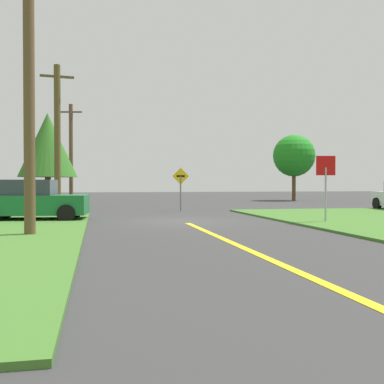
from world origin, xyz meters
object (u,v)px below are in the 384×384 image
(stop_sign, at_px, (326,176))
(utility_pole_far, at_px, (71,152))
(utility_pole_mid, at_px, (57,136))
(pine_tree_center, at_px, (48,145))
(oak_tree_left, at_px, (294,156))
(parked_car_near_building, at_px, (31,200))
(utility_pole_near, at_px, (29,74))
(direction_sign, at_px, (181,184))

(stop_sign, height_order, utility_pole_far, utility_pole_far)
(stop_sign, relative_size, utility_pole_mid, 0.31)
(stop_sign, height_order, pine_tree_center, pine_tree_center)
(utility_pole_mid, distance_m, oak_tree_left, 21.71)
(stop_sign, distance_m, parked_car_near_building, 11.35)
(parked_car_near_building, relative_size, utility_pole_far, 0.54)
(utility_pole_near, relative_size, oak_tree_left, 1.55)
(utility_pole_near, bearing_deg, pine_tree_center, 94.45)
(parked_car_near_building, bearing_deg, stop_sign, -11.49)
(stop_sign, relative_size, utility_pole_near, 0.29)
(utility_pole_mid, relative_size, pine_tree_center, 1.18)
(utility_pole_mid, height_order, pine_tree_center, utility_pole_mid)
(parked_car_near_building, bearing_deg, direction_sign, 43.03)
(parked_car_near_building, distance_m, pine_tree_center, 17.21)
(utility_pole_mid, xyz_separation_m, utility_pole_far, (0.04, 12.88, 0.02))
(parked_car_near_building, xyz_separation_m, utility_pole_far, (0.46, 20.07, 3.26))
(utility_pole_far, height_order, oak_tree_left, utility_pole_far)
(utility_pole_mid, xyz_separation_m, oak_tree_left, (18.68, 11.06, -0.21))
(utility_pole_far, relative_size, oak_tree_left, 1.40)
(utility_pole_near, xyz_separation_m, utility_pole_far, (-0.25, 25.75, -0.42))
(direction_sign, relative_size, pine_tree_center, 0.35)
(parked_car_near_building, relative_size, utility_pole_mid, 0.54)
(stop_sign, relative_size, pine_tree_center, 0.37)
(utility_pole_near, distance_m, direction_sign, 12.96)
(utility_pole_near, xyz_separation_m, oak_tree_left, (18.39, 23.93, -0.65))
(stop_sign, xyz_separation_m, utility_pole_mid, (-10.39, 10.52, 2.30))
(stop_sign, distance_m, utility_pole_near, 10.73)
(utility_pole_far, height_order, direction_sign, utility_pole_far)
(direction_sign, xyz_separation_m, oak_tree_left, (12.20, 12.97, 2.40))
(stop_sign, height_order, utility_pole_near, utility_pole_near)
(utility_pole_near, height_order, pine_tree_center, utility_pole_near)
(parked_car_near_building, relative_size, utility_pole_near, 0.49)
(stop_sign, height_order, direction_sign, stop_sign)
(direction_sign, bearing_deg, stop_sign, -65.61)
(utility_pole_mid, distance_m, direction_sign, 7.25)
(utility_pole_mid, xyz_separation_m, pine_tree_center, (-1.47, 9.62, 0.25))
(utility_pole_near, xyz_separation_m, direction_sign, (6.20, 10.97, -3.05))
(utility_pole_near, bearing_deg, oak_tree_left, 52.45)
(utility_pole_near, bearing_deg, utility_pole_mid, 91.26)
(stop_sign, bearing_deg, direction_sign, -57.57)
(utility_pole_near, relative_size, utility_pole_mid, 1.10)
(utility_pole_far, bearing_deg, utility_pole_near, -89.45)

